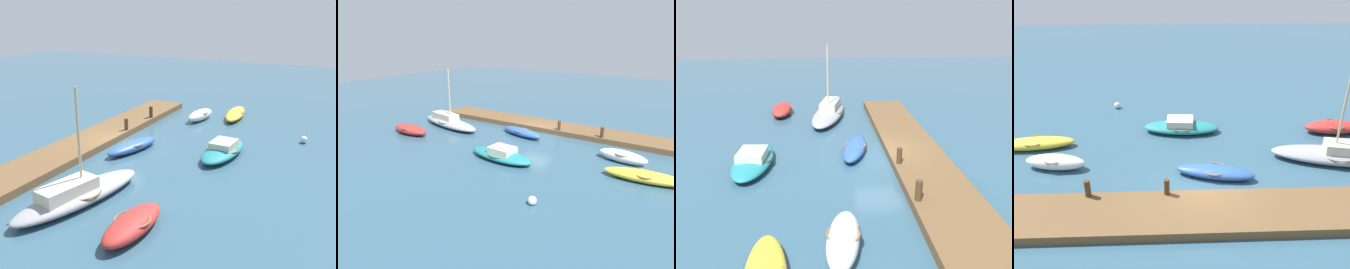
# 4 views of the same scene
# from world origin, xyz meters

# --- Properties ---
(ground_plane) EXTENTS (84.00, 84.00, 0.00)m
(ground_plane) POSITION_xyz_m (0.00, 0.00, 0.00)
(ground_plane) COLOR #33566B
(dock_platform) EXTENTS (21.31, 2.88, 0.42)m
(dock_platform) POSITION_xyz_m (0.00, -1.84, 0.21)
(dock_platform) COLOR brown
(dock_platform) RESTS_ON ground_plane
(sailboat_grey) EXTENTS (7.19, 3.30, 5.18)m
(sailboat_grey) POSITION_xyz_m (7.49, 2.48, 0.45)
(sailboat_grey) COLOR #939399
(sailboat_grey) RESTS_ON ground_plane
(rowboat_blue) EXTENTS (4.15, 2.04, 0.60)m
(rowboat_blue) POSITION_xyz_m (0.62, 1.25, 0.31)
(rowboat_blue) COLOR #2D569E
(rowboat_blue) RESTS_ON ground_plane
(motorboat_teal) EXTENTS (4.78, 2.12, 0.91)m
(motorboat_teal) POSITION_xyz_m (-0.89, 6.42, 0.37)
(motorboat_teal) COLOR teal
(motorboat_teal) RESTS_ON ground_plane
(rowboat_red) EXTENTS (3.65, 1.49, 0.75)m
(rowboat_red) POSITION_xyz_m (8.63, 5.93, 0.38)
(rowboat_red) COLOR #B72D28
(rowboat_red) RESTS_ON ground_plane
(dinghy_white) EXTENTS (3.30, 1.49, 0.78)m
(dinghy_white) POSITION_xyz_m (-7.66, 2.40, 0.40)
(dinghy_white) COLOR white
(dinghy_white) RESTS_ON ground_plane
(mooring_post_west) EXTENTS (0.27, 0.27, 0.82)m
(mooring_post_west) POSITION_xyz_m (-5.37, -0.65, 0.82)
(mooring_post_west) COLOR #47331E
(mooring_post_west) RESTS_ON dock_platform
(mooring_post_mid_west) EXTENTS (0.25, 0.25, 0.78)m
(mooring_post_mid_west) POSITION_xyz_m (-1.82, -0.65, 0.80)
(mooring_post_mid_west) COLOR #47331E
(mooring_post_mid_west) RESTS_ON dock_platform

